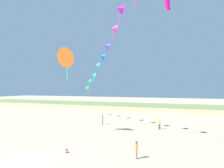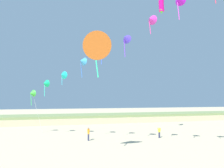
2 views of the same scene
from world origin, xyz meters
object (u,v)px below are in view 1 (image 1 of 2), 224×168
Objects in this scene: large_kite_low_lead at (167,5)px; large_kite_mid_trail at (67,57)px; person_mid_center at (103,119)px; beach_ball at (66,151)px; person_near_right at (137,148)px; person_near_left at (159,123)px.

large_kite_low_lead reaches higher than large_kite_mid_trail.
person_mid_center is 15.99m from beach_ball.
large_kite_mid_trail is at bearing 155.02° from person_near_right.
person_mid_center reaches higher than person_near_left.
person_near_left is 14.02m from person_near_right.
person_mid_center is at bearing 101.36° from beach_ball.
person_near_right is at bearing -55.33° from person_mid_center.
person_mid_center reaches higher than person_near_right.
person_near_left is 16.53m from beach_ball.
person_near_right is 4.51× the size of beach_ball.
person_mid_center is 4.84× the size of beach_ball.
beach_ball is (-7.03, -0.94, -0.76)m from person_near_right.
person_near_left is 19.08m from large_kite_low_lead.
large_kite_mid_trail is at bearing 124.18° from beach_ball.
large_kite_mid_trail reaches higher than beach_ball.
person_near_right is 24.32m from large_kite_low_lead.
beach_ball is at bearing -172.41° from person_near_right.
person_near_left is 0.35× the size of large_kite_mid_trail.
person_near_left is 17.33m from large_kite_mid_trail.
beach_ball is (-8.21, -16.08, -19.76)m from large_kite_low_lead.
large_kite_mid_trail is 12.98m from beach_ball.
person_near_right is 17.89m from person_mid_center.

